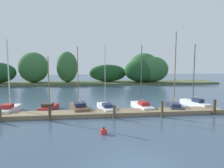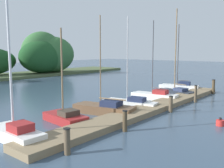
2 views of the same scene
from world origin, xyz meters
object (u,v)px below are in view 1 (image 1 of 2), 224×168
(mooring_piling_0, at_px, (0,116))
(mooring_piling_4, at_px, (214,107))
(channel_buoy_1, at_px, (104,131))
(sailboat_2, at_px, (79,107))
(sailboat_0, at_px, (10,109))
(sailboat_1, at_px, (49,107))
(sailboat_5, at_px, (174,105))
(sailboat_6, at_px, (194,102))
(sailboat_3, at_px, (106,107))
(mooring_piling_3, at_px, (162,109))
(sailboat_4, at_px, (141,106))
(mooring_piling_2, at_px, (114,112))
(mooring_piling_1, at_px, (50,114))

(mooring_piling_0, height_order, mooring_piling_4, mooring_piling_4)
(channel_buoy_1, bearing_deg, sailboat_2, 106.13)
(sailboat_0, relative_size, sailboat_1, 1.28)
(sailboat_0, bearing_deg, sailboat_2, -85.69)
(sailboat_5, relative_size, mooring_piling_4, 5.73)
(sailboat_6, xyz_separation_m, mooring_piling_0, (-18.65, -3.81, 0.13))
(sailboat_0, relative_size, sailboat_6, 1.03)
(sailboat_3, bearing_deg, sailboat_1, 74.63)
(sailboat_1, height_order, mooring_piling_0, sailboat_1)
(sailboat_2, bearing_deg, sailboat_5, -105.23)
(mooring_piling_0, bearing_deg, sailboat_6, 11.56)
(sailboat_6, bearing_deg, mooring_piling_3, 114.11)
(sailboat_2, xyz_separation_m, sailboat_3, (2.70, -0.22, -0.03))
(sailboat_1, relative_size, sailboat_6, 0.80)
(sailboat_1, bearing_deg, sailboat_0, 107.86)
(sailboat_1, xyz_separation_m, sailboat_6, (15.57, 0.04, 0.09))
(sailboat_4, relative_size, mooring_piling_3, 4.72)
(sailboat_5, distance_m, mooring_piling_3, 3.74)
(mooring_piling_2, height_order, channel_buoy_1, mooring_piling_2)
(sailboat_2, relative_size, sailboat_3, 0.98)
(sailboat_5, height_order, mooring_piling_0, sailboat_5)
(sailboat_1, distance_m, channel_buoy_1, 8.86)
(mooring_piling_1, height_order, mooring_piling_4, mooring_piling_4)
(mooring_piling_3, bearing_deg, sailboat_1, 160.16)
(mooring_piling_3, height_order, mooring_piling_4, mooring_piling_3)
(sailboat_6, relative_size, mooring_piling_2, 6.09)
(mooring_piling_3, bearing_deg, mooring_piling_0, -179.98)
(sailboat_4, relative_size, mooring_piling_2, 5.93)
(sailboat_2, xyz_separation_m, mooring_piling_0, (-6.07, -3.36, 0.20))
(sailboat_1, bearing_deg, mooring_piling_2, -113.90)
(sailboat_0, xyz_separation_m, sailboat_4, (13.00, 0.14, -0.08))
(sailboat_3, bearing_deg, sailboat_2, 76.32)
(mooring_piling_1, relative_size, mooring_piling_4, 0.81)
(sailboat_0, xyz_separation_m, sailboat_1, (3.53, 0.67, -0.09))
(sailboat_2, height_order, mooring_piling_3, sailboat_2)
(channel_buoy_1, bearing_deg, mooring_piling_2, 71.77)
(sailboat_0, relative_size, sailboat_5, 0.88)
(sailboat_0, height_order, sailboat_3, sailboat_0)
(sailboat_4, distance_m, mooring_piling_0, 12.96)
(mooring_piling_0, height_order, mooring_piling_2, mooring_piling_2)
(sailboat_0, xyz_separation_m, sailboat_5, (16.39, -0.26, -0.05))
(mooring_piling_0, bearing_deg, mooring_piling_4, 0.79)
(sailboat_0, xyz_separation_m, mooring_piling_3, (13.97, -3.10, 0.27))
(sailboat_3, xyz_separation_m, sailboat_5, (7.16, -0.30, 0.06))
(sailboat_5, xyz_separation_m, mooring_piling_4, (2.72, -2.59, 0.31))
(sailboat_3, bearing_deg, sailboat_6, -95.24)
(sailboat_6, distance_m, channel_buoy_1, 12.89)
(sailboat_3, distance_m, sailboat_4, 3.77)
(sailboat_0, bearing_deg, mooring_piling_4, -96.45)
(channel_buoy_1, bearing_deg, sailboat_5, 39.09)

